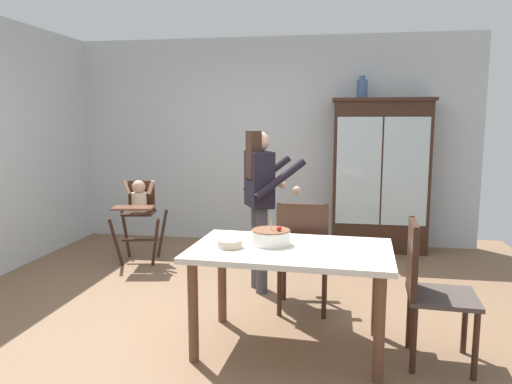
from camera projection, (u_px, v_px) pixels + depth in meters
The scene contains 11 objects.
ground_plane at pixel (227, 315), 4.09m from camera, with size 6.24×6.24×0.00m, color brown.
wall_back at pixel (271, 141), 6.46m from camera, with size 5.32×0.06×2.70m, color silver.
china_cabinet at pixel (380, 175), 6.02m from camera, with size 1.21×0.48×1.89m.
ceramic_vase at pixel (362, 88), 5.91m from camera, with size 0.13×0.13×0.27m.
high_chair_with_toddler at pixel (139, 206), 5.57m from camera, with size 0.67×0.76×0.95m.
adult_person at pixel (260, 191), 4.56m from camera, with size 0.65×0.64×1.53m.
dining_table at pixel (291, 262), 3.41m from camera, with size 1.44×0.93×0.74m.
birthday_cake at pixel (271, 237), 3.48m from camera, with size 0.28×0.28×0.19m.
serving_bowl at pixel (230, 244), 3.40m from camera, with size 0.18×0.18×0.06m, color #C6AD93.
dining_chair_far_side at pixel (303, 250), 4.05m from camera, with size 0.44×0.44×0.96m.
dining_chair_right_end at pixel (427, 282), 3.23m from camera, with size 0.47×0.47×0.96m.
Camera 1 is at (0.89, -3.80, 1.62)m, focal length 34.07 mm.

